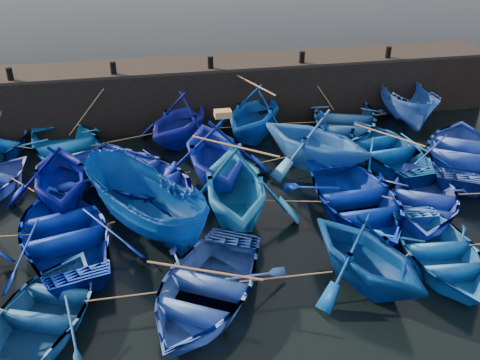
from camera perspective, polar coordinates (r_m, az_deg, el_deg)
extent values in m
plane|color=black|center=(15.72, 2.28, -7.80)|extent=(120.00, 120.00, 0.00)
cube|color=black|center=(24.33, -3.38, 9.35)|extent=(26.00, 2.50, 2.50)
cube|color=black|center=(23.92, -3.47, 12.30)|extent=(26.00, 2.50, 0.12)
cylinder|color=black|center=(23.31, -23.35, 10.36)|extent=(0.24, 0.24, 0.50)
cylinder|color=black|center=(22.80, -13.37, 11.55)|extent=(0.24, 0.24, 0.50)
cylinder|color=black|center=(22.98, -3.17, 12.42)|extent=(0.24, 0.24, 0.50)
cylinder|color=black|center=(23.84, 6.63, 12.88)|extent=(0.24, 0.24, 0.50)
cylinder|color=black|center=(25.31, 15.54, 12.99)|extent=(0.24, 0.24, 0.50)
imported|color=blue|center=(21.61, -18.00, 3.31)|extent=(5.43, 6.35, 1.11)
imported|color=#121993|center=(21.96, -6.46, 6.52)|extent=(5.26, 5.40, 2.16)
imported|color=#0744B2|center=(22.31, 1.52, 7.27)|extent=(5.59, 5.75, 2.31)
imported|color=navy|center=(23.46, 11.01, 6.37)|extent=(5.80, 6.79, 1.19)
imported|color=#244E9D|center=(24.98, 17.32, 7.90)|extent=(2.46, 5.16, 1.92)
imported|color=#00097C|center=(18.44, -18.65, 0.62)|extent=(4.10, 4.62, 2.24)
imported|color=#1329A6|center=(18.71, -10.86, 0.31)|extent=(6.73, 7.00, 1.18)
imported|color=#0B1DA1|center=(18.65, -2.68, 3.08)|extent=(4.34, 4.98, 2.53)
imported|color=blue|center=(20.01, 8.08, 4.45)|extent=(5.92, 5.99, 2.39)
imported|color=#033E8C|center=(21.35, 15.37, 3.31)|extent=(4.15, 5.43, 1.05)
imported|color=#2343B5|center=(21.90, 22.67, 2.85)|extent=(6.28, 6.83, 1.16)
imported|color=#021F93|center=(16.47, -18.22, -5.18)|extent=(5.02, 6.13, 1.11)
imported|color=navy|center=(16.21, -10.25, -2.72)|extent=(4.56, 5.44, 2.02)
imported|color=blue|center=(16.60, -0.58, -0.40)|extent=(4.58, 5.17, 2.52)
imported|color=#012096|center=(17.58, 12.28, -1.96)|extent=(4.02, 5.51, 1.12)
imported|color=blue|center=(18.31, 19.00, -1.96)|extent=(5.02, 5.59, 0.96)
imported|color=navy|center=(14.02, -19.92, -12.84)|extent=(4.48, 5.20, 0.91)
imported|color=blue|center=(13.76, -3.80, -11.37)|extent=(5.48, 6.00, 1.02)
imported|color=navy|center=(14.38, 13.38, -7.57)|extent=(4.63, 4.92, 2.06)
imported|color=#1259AE|center=(16.00, 20.53, -7.17)|extent=(3.54, 4.68, 0.91)
cube|color=#9C7B44|center=(18.14, -1.84, 7.08)|extent=(0.57, 0.40, 0.23)
cylinder|color=tan|center=(22.13, -21.74, 3.22)|extent=(1.20, 0.63, 0.04)
cylinder|color=tan|center=(21.77, -12.13, 4.31)|extent=(2.66, 0.82, 0.04)
cylinder|color=tan|center=(22.30, -2.41, 5.56)|extent=(1.29, 0.09, 0.04)
cylinder|color=tan|center=(22.93, 6.34, 6.08)|extent=(2.10, 0.24, 0.04)
cylinder|color=tan|center=(24.26, 14.19, 6.67)|extent=(1.28, 0.50, 0.04)
cylinder|color=tan|center=(19.42, -22.15, -0.48)|extent=(0.92, 1.12, 0.04)
cylinder|color=tan|center=(18.67, -14.61, -0.36)|extent=(0.68, 0.31, 0.04)
cylinder|color=tan|center=(18.81, -6.71, 0.67)|extent=(0.93, 0.15, 0.04)
cylinder|color=tan|center=(19.54, 2.84, 2.00)|extent=(2.06, 0.57, 0.04)
cylinder|color=tan|center=(20.77, 11.76, 3.09)|extent=(1.10, 0.05, 0.04)
cylinder|color=tan|center=(21.58, 19.07, 3.08)|extent=(0.88, 0.94, 0.04)
cylinder|color=tan|center=(16.42, -14.17, -4.66)|extent=(0.54, 0.24, 0.04)
cylinder|color=tan|center=(16.65, -5.26, -3.29)|extent=(1.05, 0.39, 0.04)
cylinder|color=tan|center=(17.17, 5.97, -2.25)|extent=(2.09, 0.54, 0.04)
cylinder|color=tan|center=(17.90, 15.72, -1.88)|extent=(0.42, 0.36, 0.04)
cylinder|color=tan|center=(19.10, 23.80, -1.34)|extent=(1.73, 0.25, 0.04)
cylinder|color=tan|center=(13.72, -11.94, -12.01)|extent=(2.04, 0.05, 0.04)
cylinder|color=tan|center=(14.05, 4.99, -10.24)|extent=(2.46, 0.11, 0.04)
cylinder|color=tan|center=(15.27, 17.04, -7.96)|extent=(0.61, 0.40, 0.04)
cylinder|color=tan|center=(23.52, -24.02, 7.01)|extent=(1.01, 0.48, 2.09)
cylinder|color=tan|center=(22.68, -15.54, 7.74)|extent=(2.03, 1.08, 2.10)
cylinder|color=tan|center=(23.08, -4.92, 9.07)|extent=(1.58, 0.29, 2.09)
cylinder|color=tan|center=(23.26, -1.08, 9.33)|extent=(1.58, 0.34, 2.09)
cylinder|color=tan|center=(24.13, 8.37, 9.76)|extent=(1.48, 0.55, 2.09)
cylinder|color=tan|center=(25.68, 15.79, 10.17)|extent=(0.54, 0.08, 2.08)
cylinder|color=#99724C|center=(21.90, 1.56, 10.14)|extent=(1.08, 2.84, 0.06)
cylinder|color=#99724C|center=(21.12, 15.56, 4.67)|extent=(1.77, 2.49, 0.06)
cylinder|color=#99724C|center=(16.01, -0.60, 3.63)|extent=(2.34, 1.97, 0.06)
cylinder|color=#99724C|center=(13.42, -3.87, -9.62)|extent=(2.74, 1.32, 0.06)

